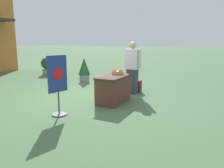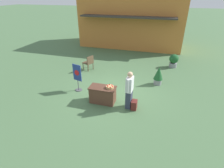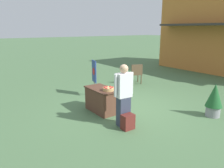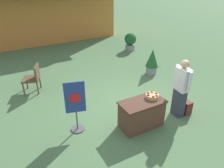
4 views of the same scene
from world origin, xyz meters
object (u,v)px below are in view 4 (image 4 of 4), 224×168
at_px(person_visitor, 181,88).
at_px(poster_board, 76,105).
at_px(backpack, 185,107).
at_px(potted_plant_far_right, 130,41).
at_px(apple_basket, 152,96).
at_px(display_table, 141,114).
at_px(patio_chair, 33,77).
at_px(potted_plant_near_left, 152,61).

bearing_deg(person_visitor, poster_board, -11.00).
distance_m(backpack, potted_plant_far_right, 5.91).
xyz_separation_m(apple_basket, poster_board, (-1.94, 0.65, -0.07)).
height_order(display_table, poster_board, poster_board).
height_order(display_table, potted_plant_far_right, potted_plant_far_right).
bearing_deg(apple_basket, person_visitor, -7.70).
bearing_deg(patio_chair, backpack, 158.52).
xyz_separation_m(poster_board, patio_chair, (-0.55, 2.71, -0.22)).
bearing_deg(poster_board, potted_plant_near_left, 130.89).
relative_size(display_table, potted_plant_far_right, 1.34).
relative_size(display_table, apple_basket, 3.49).
distance_m(person_visitor, potted_plant_far_right, 5.95).
relative_size(backpack, potted_plant_far_right, 0.46).
distance_m(backpack, potted_plant_near_left, 2.88).
height_order(display_table, apple_basket, apple_basket).
bearing_deg(potted_plant_far_right, poster_board, -134.98).
bearing_deg(potted_plant_near_left, poster_board, -154.39).
bearing_deg(patio_chair, display_table, 144.83).
xyz_separation_m(person_visitor, potted_plant_far_right, (1.97, 5.60, -0.40)).
bearing_deg(apple_basket, display_table, -174.80).
xyz_separation_m(backpack, potted_plant_near_left, (0.85, 2.73, 0.35)).
bearing_deg(patio_chair, potted_plant_far_right, -136.01).
bearing_deg(person_visitor, apple_basket, -3.51).
relative_size(apple_basket, patio_chair, 0.36).
height_order(apple_basket, poster_board, poster_board).
distance_m(person_visitor, potted_plant_near_left, 2.92).
bearing_deg(person_visitor, potted_plant_far_right, -105.14).
xyz_separation_m(backpack, patio_chair, (-3.67, 3.54, 0.35)).
bearing_deg(person_visitor, patio_chair, -41.46).
relative_size(display_table, person_visitor, 0.70).
relative_size(person_visitor, potted_plant_near_left, 1.67).
xyz_separation_m(display_table, person_visitor, (1.26, -0.09, 0.50)).
bearing_deg(poster_board, potted_plant_far_right, 150.30).
bearing_deg(apple_basket, potted_plant_near_left, 51.63).
relative_size(potted_plant_far_right, potted_plant_near_left, 0.87).
bearing_deg(display_table, backpack, -5.39).
bearing_deg(potted_plant_near_left, potted_plant_far_right, 73.67).
height_order(person_visitor, patio_chair, person_visitor).
bearing_deg(person_visitor, potted_plant_near_left, -108.31).
height_order(person_visitor, potted_plant_far_right, person_visitor).
relative_size(poster_board, potted_plant_far_right, 1.59).
height_order(potted_plant_far_right, potted_plant_near_left, potted_plant_near_left).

